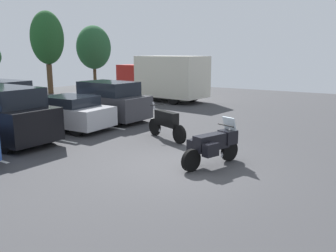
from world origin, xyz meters
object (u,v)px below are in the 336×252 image
at_px(car_black, 0,114).
at_px(box_truck, 163,77).
at_px(motorcycle_second, 166,123).
at_px(motorcycle_touring, 213,144).
at_px(car_charcoal, 107,101).
at_px(car_silver, 65,112).

xyz_separation_m(car_black, box_truck, (12.61, 1.10, 0.57)).
height_order(motorcycle_second, box_truck, box_truck).
distance_m(motorcycle_touring, motorcycle_second, 3.43).
distance_m(motorcycle_touring, car_charcoal, 8.19).
bearing_deg(box_truck, car_charcoal, -168.27).
relative_size(car_black, car_silver, 1.11).
bearing_deg(car_black, car_charcoal, -4.83).
xyz_separation_m(motorcycle_touring, car_charcoal, (3.63, 7.34, 0.28)).
height_order(car_silver, car_charcoal, car_charcoal).
height_order(motorcycle_touring, box_truck, box_truck).
bearing_deg(box_truck, motorcycle_second, -146.43).
height_order(car_black, car_charcoal, car_black).
height_order(motorcycle_touring, motorcycle_second, motorcycle_touring).
xyz_separation_m(car_silver, box_truck, (9.82, 1.36, 0.88)).
xyz_separation_m(car_silver, car_charcoal, (2.43, -0.18, 0.21)).
relative_size(car_black, box_truck, 0.73).
height_order(motorcycle_second, car_silver, car_silver).
bearing_deg(car_silver, car_charcoal, -4.18).
bearing_deg(car_silver, motorcycle_second, -81.14).
bearing_deg(car_charcoal, motorcycle_second, -110.67).
relative_size(car_silver, box_truck, 0.66).
distance_m(car_charcoal, box_truck, 7.58).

